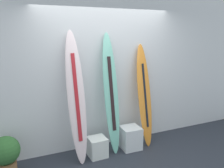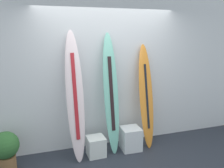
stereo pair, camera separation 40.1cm
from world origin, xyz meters
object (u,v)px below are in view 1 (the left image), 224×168
surfboard_seafoam (111,95)px  display_block_center (130,138)px  surfboard_ivory (76,98)px  surfboard_sunset (144,95)px  display_block_left (97,147)px  potted_plant (6,154)px

surfboard_seafoam → display_block_center: (0.34, -0.11, -0.83)m
surfboard_ivory → surfboard_sunset: 1.32m
surfboard_ivory → display_block_left: bearing=-14.8°
display_block_left → potted_plant: (-1.42, 0.01, 0.18)m
surfboard_sunset → display_block_left: bearing=-172.4°
surfboard_sunset → display_block_center: (-0.34, -0.11, -0.74)m
display_block_left → display_block_center: size_ratio=0.82×
display_block_left → display_block_center: bearing=2.1°
surfboard_seafoam → surfboard_ivory: bearing=-175.8°
surfboard_ivory → potted_plant: 1.31m
surfboard_ivory → surfboard_seafoam: size_ratio=1.02×
surfboard_ivory → surfboard_seafoam: bearing=4.2°
surfboard_seafoam → display_block_center: surfboard_seafoam is taller
display_block_center → potted_plant: potted_plant is taller
surfboard_ivory → surfboard_seafoam: (0.64, 0.05, -0.03)m
surfboard_sunset → display_block_left: 1.27m
surfboard_sunset → display_block_center: 0.82m
surfboard_ivory → potted_plant: size_ratio=3.45×
surfboard_sunset → display_block_left: (-1.00, -0.13, -0.78)m
surfboard_sunset → display_block_center: surfboard_sunset is taller
surfboard_sunset → potted_plant: surfboard_sunset is taller
surfboard_seafoam → potted_plant: bearing=-175.9°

